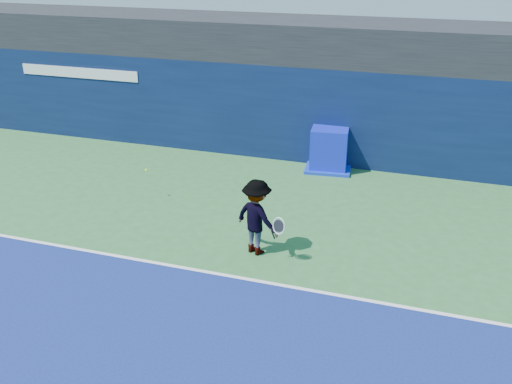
{
  "coord_description": "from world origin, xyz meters",
  "views": [
    {
      "loc": [
        4.73,
        -6.58,
        6.49
      ],
      "look_at": [
        0.91,
        5.2,
        1.0
      ],
      "focal_mm": 40.0,
      "sensor_mm": 36.0,
      "label": 1
    }
  ],
  "objects": [
    {
      "name": "tennis_player",
      "position": [
        1.26,
        4.16,
        0.88
      ],
      "size": [
        1.4,
        1.06,
        1.76
      ],
      "color": "white",
      "rests_on": "ground"
    },
    {
      "name": "tennis_ball",
      "position": [
        -2.46,
        6.02,
        0.83
      ],
      "size": [
        0.07,
        0.07,
        0.07
      ],
      "color": "#C5F81B",
      "rests_on": "ground"
    },
    {
      "name": "equipment_cart",
      "position": [
        1.78,
        9.79,
        0.6
      ],
      "size": [
        1.51,
        1.51,
        1.31
      ],
      "color": "#0D19BF",
      "rests_on": "ground"
    },
    {
      "name": "ground",
      "position": [
        0.0,
        0.0,
        0.0
      ],
      "size": [
        80.0,
        80.0,
        0.0
      ],
      "primitive_type": "plane",
      "color": "#306B36",
      "rests_on": "ground"
    },
    {
      "name": "stadium_band",
      "position": [
        0.0,
        11.5,
        3.6
      ],
      "size": [
        36.0,
        3.0,
        1.2
      ],
      "primitive_type": "cube",
      "color": "black",
      "rests_on": "back_wall_assembly"
    },
    {
      "name": "back_wall_assembly",
      "position": [
        -0.0,
        10.5,
        1.5
      ],
      "size": [
        36.0,
        1.03,
        3.0
      ],
      "color": "#0A173A",
      "rests_on": "ground"
    },
    {
      "name": "baseline",
      "position": [
        0.0,
        3.0,
        0.01
      ],
      "size": [
        24.0,
        0.1,
        0.01
      ],
      "primitive_type": "cube",
      "color": "white",
      "rests_on": "ground"
    }
  ]
}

